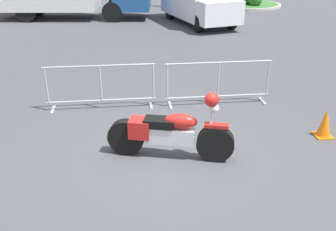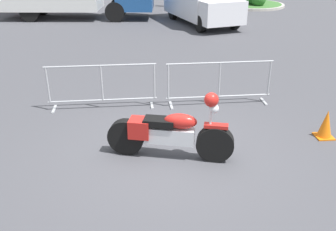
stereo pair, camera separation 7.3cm
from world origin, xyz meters
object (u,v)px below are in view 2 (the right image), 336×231
at_px(motorcycle, 170,132).
at_px(crowd_barrier_far, 219,83).
at_px(crowd_barrier_near, 102,86).
at_px(traffic_cone, 326,124).

height_order(motorcycle, crowd_barrier_far, motorcycle).
xyz_separation_m(motorcycle, crowd_barrier_near, (-1.39, 2.36, 0.06)).
xyz_separation_m(crowd_barrier_far, traffic_cone, (1.80, -1.86, -0.27)).
bearing_deg(crowd_barrier_near, crowd_barrier_far, 0.00).
xyz_separation_m(crowd_barrier_near, crowd_barrier_far, (2.78, 0.00, 0.00)).
relative_size(crowd_barrier_near, crowd_barrier_far, 1.00).
distance_m(crowd_barrier_near, crowd_barrier_far, 2.78).
bearing_deg(traffic_cone, crowd_barrier_near, 157.88).
bearing_deg(motorcycle, crowd_barrier_near, 134.57).
bearing_deg(motorcycle, traffic_cone, 22.87).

